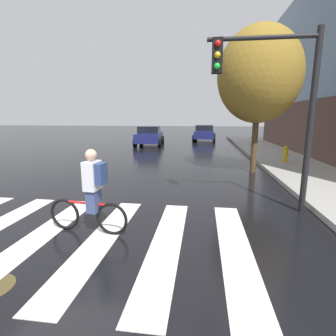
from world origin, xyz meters
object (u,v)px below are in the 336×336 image
(traffic_light_near, at_px, (275,91))
(street_tree_near, at_px, (259,75))
(sedan_far, at_px, (205,133))
(cyclist, at_px, (92,192))
(fire_hydrant, at_px, (285,154))
(sedan_mid, at_px, (150,135))

(traffic_light_near, xyz_separation_m, street_tree_near, (0.52, 4.58, 1.03))
(sedan_far, xyz_separation_m, street_tree_near, (1.94, -14.02, 3.10))
(sedan_far, relative_size, street_tree_near, 0.78)
(street_tree_near, bearing_deg, cyclist, -123.79)
(traffic_light_near, bearing_deg, sedan_far, 94.36)
(fire_hydrant, relative_size, street_tree_near, 0.14)
(cyclist, bearing_deg, sedan_mid, 97.76)
(sedan_mid, bearing_deg, fire_hydrant, -42.97)
(sedan_mid, relative_size, sedan_far, 1.03)
(traffic_light_near, bearing_deg, street_tree_near, 83.53)
(sedan_mid, distance_m, fire_hydrant, 11.27)
(fire_hydrant, distance_m, street_tree_near, 4.26)
(sedan_mid, height_order, fire_hydrant, sedan_mid)
(cyclist, relative_size, traffic_light_near, 0.41)
(sedan_far, relative_size, fire_hydrant, 5.77)
(sedan_far, bearing_deg, cyclist, -96.47)
(traffic_light_near, height_order, street_tree_near, street_tree_near)
(cyclist, bearing_deg, fire_hydrant, 53.47)
(sedan_far, bearing_deg, street_tree_near, -82.13)
(sedan_far, xyz_separation_m, traffic_light_near, (1.42, -18.60, 2.07))
(sedan_far, distance_m, cyclist, 20.49)
(sedan_mid, relative_size, fire_hydrant, 5.96)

